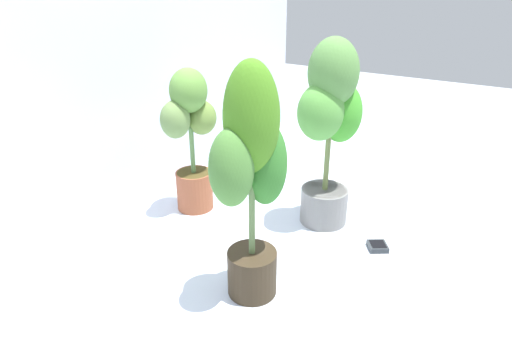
% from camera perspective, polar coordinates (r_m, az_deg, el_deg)
% --- Properties ---
extents(ground_plane, '(8.00, 8.00, 0.00)m').
position_cam_1_polar(ground_plane, '(2.00, 1.99, -9.07)').
color(ground_plane, silver).
rests_on(ground_plane, ground).
extents(mylar_back_wall, '(3.20, 0.01, 2.00)m').
position_cam_1_polar(mylar_back_wall, '(2.24, -18.01, 20.63)').
color(mylar_back_wall, silver).
rests_on(mylar_back_wall, ground).
extents(potted_plant_back_center, '(0.30, 0.26, 0.72)m').
position_cam_1_polar(potted_plant_back_center, '(2.11, -8.65, 4.81)').
color(potted_plant_back_center, '#984F32').
rests_on(potted_plant_back_center, ground).
extents(potted_plant_front_right, '(0.39, 0.30, 0.88)m').
position_cam_1_polar(potted_plant_front_right, '(1.96, 9.83, 6.48)').
color(potted_plant_front_right, slate).
rests_on(potted_plant_front_right, ground).
extents(potted_plant_front_left, '(0.33, 0.24, 0.87)m').
position_cam_1_polar(potted_plant_front_left, '(1.44, -0.70, -0.23)').
color(potted_plant_front_left, '#352919').
rests_on(potted_plant_front_left, ground).
extents(hygrometer_box, '(0.11, 0.11, 0.03)m').
position_cam_1_polar(hygrometer_box, '(2.00, 15.84, -9.66)').
color(hygrometer_box, '#2F3438').
rests_on(hygrometer_box, ground).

